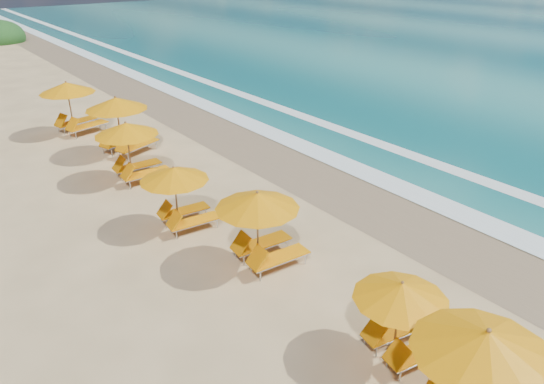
{
  "coord_description": "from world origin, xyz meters",
  "views": [
    {
      "loc": [
        -8.47,
        -10.99,
        7.88
      ],
      "look_at": [
        0.0,
        0.0,
        1.2
      ],
      "focal_mm": 32.87,
      "sensor_mm": 36.0,
      "label": 1
    }
  ],
  "objects": [
    {
      "name": "surf_foam",
      "position": [
        6.7,
        0.0,
        0.03
      ],
      "size": [
        4.0,
        160.0,
        0.01
      ],
      "color": "white",
      "rests_on": "ground"
    },
    {
      "name": "station_5",
      "position": [
        -1.91,
        6.03,
        1.33
      ],
      "size": [
        2.61,
        2.43,
        2.37
      ],
      "rotation": [
        0.0,
        0.0,
        -0.04
      ],
      "color": "olive",
      "rests_on": "ground"
    },
    {
      "name": "station_3",
      "position": [
        -1.48,
        -1.53,
        1.29
      ],
      "size": [
        2.6,
        2.44,
        2.3
      ],
      "rotation": [
        0.0,
        0.0,
        -0.08
      ],
      "color": "olive",
      "rests_on": "ground"
    },
    {
      "name": "station_6",
      "position": [
        -1.12,
        8.95,
        1.45
      ],
      "size": [
        3.33,
        3.27,
        2.59
      ],
      "rotation": [
        0.0,
        0.0,
        0.35
      ],
      "color": "olive",
      "rests_on": "ground"
    },
    {
      "name": "station_2",
      "position": [
        -1.29,
        -6.16,
        1.12
      ],
      "size": [
        2.39,
        2.28,
        2.0
      ],
      "rotation": [
        0.0,
        0.0,
        -0.18
      ],
      "color": "olive",
      "rests_on": "ground"
    },
    {
      "name": "ground",
      "position": [
        0.0,
        0.0,
        0.0
      ],
      "size": [
        160.0,
        160.0,
        0.0
      ],
      "primitive_type": "plane",
      "color": "tan",
      "rests_on": "ground"
    },
    {
      "name": "station_4",
      "position": [
        -2.26,
        1.68,
        1.2
      ],
      "size": [
        2.45,
        2.3,
        2.14
      ],
      "rotation": [
        0.0,
        0.0,
        -0.1
      ],
      "color": "olive",
      "rests_on": "ground"
    },
    {
      "name": "station_1",
      "position": [
        -1.71,
        -8.15,
        1.37
      ],
      "size": [
        2.9,
        2.76,
        2.45
      ],
      "rotation": [
        0.0,
        0.0,
        0.16
      ],
      "color": "olive",
      "rests_on": "ground"
    },
    {
      "name": "station_7",
      "position": [
        -1.86,
        12.99,
        1.44
      ],
      "size": [
        3.16,
        3.05,
        2.57
      ],
      "rotation": [
        0.0,
        0.0,
        0.24
      ],
      "color": "olive",
      "rests_on": "ground"
    },
    {
      "name": "wet_sand",
      "position": [
        4.0,
        0.0,
        0.01
      ],
      "size": [
        4.0,
        160.0,
        0.01
      ],
      "primitive_type": "cube",
      "color": "#856D4F",
      "rests_on": "ground"
    }
  ]
}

